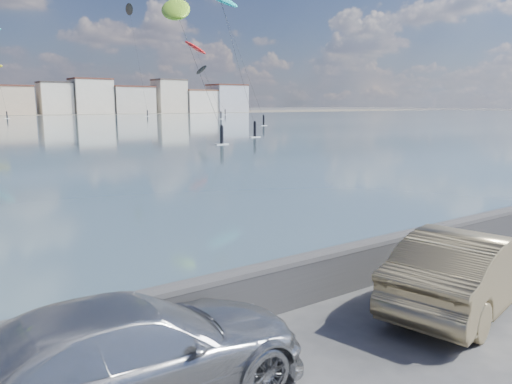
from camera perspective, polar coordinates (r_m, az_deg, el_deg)
ground at (r=8.20m, az=11.19°, el=-20.29°), size 700.00×700.00×0.00m
seawall at (r=9.80m, az=-0.39°, el=-11.08°), size 400.00×0.36×1.08m
car_silver at (r=7.37m, az=-14.17°, el=-17.43°), size 5.23×2.18×1.51m
car_champagne at (r=11.16m, az=23.00°, el=-7.99°), size 5.18×2.80×1.62m
kitesurfer_2 at (r=185.89m, az=-6.21°, el=13.61°), size 2.69×19.28×17.56m
kitesurfer_7 at (r=171.89m, az=-14.25°, el=19.40°), size 5.00×16.78×34.99m
kitesurfer_13 at (r=143.85m, az=-6.95°, el=16.02°), size 3.77×20.95×22.20m
kitesurfer_14 at (r=55.29m, az=-9.16°, el=19.83°), size 6.33×11.61×16.23m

